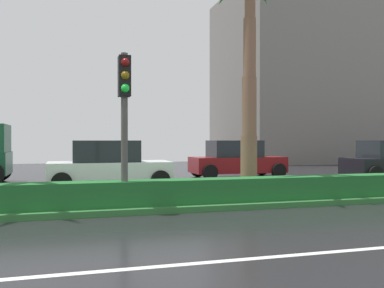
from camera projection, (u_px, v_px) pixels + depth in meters
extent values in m
cylinder|color=brown|center=(249.00, 165.00, 12.67)|extent=(0.49, 0.49, 1.72)
cylinder|color=brown|center=(249.00, 106.00, 12.62)|extent=(0.43, 0.43, 1.72)
cylinder|color=brown|center=(250.00, 48.00, 12.57)|extent=(0.37, 0.37, 1.72)
cylinder|color=#4C4C47|center=(124.00, 130.00, 10.15)|extent=(0.16, 0.16, 3.64)
cube|color=black|center=(124.00, 76.00, 10.14)|extent=(0.28, 0.32, 0.96)
sphere|color=maroon|center=(125.00, 62.00, 9.97)|extent=(0.20, 0.20, 0.20)
sphere|color=#7F600F|center=(125.00, 75.00, 9.97)|extent=(0.20, 0.20, 0.20)
sphere|color=#1EEA3F|center=(125.00, 88.00, 9.98)|extent=(0.20, 0.20, 0.20)
cylinder|color=black|center=(0.00, 170.00, 18.23)|extent=(0.92, 0.30, 0.92)
cube|color=white|center=(110.00, 172.00, 15.36)|extent=(4.30, 1.76, 0.72)
cube|color=#1E2328|center=(106.00, 151.00, 15.32)|extent=(2.30, 1.58, 0.76)
cylinder|color=black|center=(151.00, 176.00, 16.69)|extent=(0.68, 0.22, 0.68)
cylinder|color=black|center=(160.00, 180.00, 14.97)|extent=(0.68, 0.22, 0.68)
cylinder|color=black|center=(62.00, 178.00, 15.77)|extent=(0.68, 0.22, 0.68)
cylinder|color=black|center=(62.00, 183.00, 14.04)|extent=(0.68, 0.22, 0.68)
cube|color=maroon|center=(237.00, 165.00, 19.90)|extent=(4.30, 1.76, 0.72)
cube|color=#1E2328|center=(234.00, 149.00, 19.85)|extent=(2.30, 1.58, 0.76)
cylinder|color=black|center=(261.00, 168.00, 21.23)|extent=(0.68, 0.22, 0.68)
cylinder|color=black|center=(279.00, 171.00, 19.50)|extent=(0.68, 0.22, 0.68)
cylinder|color=black|center=(198.00, 170.00, 20.30)|extent=(0.68, 0.22, 0.68)
cylinder|color=black|center=(210.00, 172.00, 18.57)|extent=(0.68, 0.22, 0.68)
cylinder|color=black|center=(347.00, 171.00, 19.22)|extent=(0.68, 0.22, 0.68)
cylinder|color=black|center=(375.00, 174.00, 17.50)|extent=(0.68, 0.22, 0.68)
cube|color=slate|center=(319.00, 80.00, 36.17)|extent=(15.91, 10.55, 13.62)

